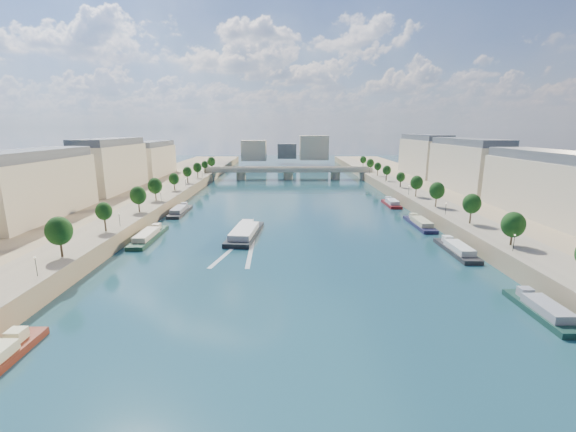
{
  "coord_description": "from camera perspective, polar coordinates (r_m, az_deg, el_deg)",
  "views": [
    {
      "loc": [
        -2.84,
        -43.15,
        34.26
      ],
      "look_at": [
        -1.53,
        83.82,
        5.0
      ],
      "focal_mm": 24.0,
      "sensor_mm": 36.0,
      "label": 1
    }
  ],
  "objects": [
    {
      "name": "pave_left",
      "position": [
        155.82,
        -20.93,
        1.31
      ],
      "size": [
        14.0,
        520.0,
        0.1
      ],
      "primitive_type": "cube",
      "color": "gray",
      "rests_on": "quay_left"
    },
    {
      "name": "quay_left",
      "position": [
        162.13,
        -25.83,
        0.37
      ],
      "size": [
        44.0,
        520.0,
        5.0
      ],
      "primitive_type": "cube",
      "color": "#9E8460",
      "rests_on": "ground"
    },
    {
      "name": "buildings_right",
      "position": [
        179.18,
        28.92,
        5.66
      ],
      "size": [
        16.0,
        226.0,
        23.2
      ],
      "color": "#C3B996",
      "rests_on": "ground"
    },
    {
      "name": "tour_barge",
      "position": [
        124.9,
        -6.41,
        -2.53
      ],
      "size": [
        10.78,
        28.58,
        3.79
      ],
      "rotation": [
        0.0,
        0.0,
        -0.1
      ],
      "color": "black",
      "rests_on": "ground"
    },
    {
      "name": "buildings_left",
      "position": [
        176.47,
        -28.49,
        5.62
      ],
      "size": [
        16.0,
        226.0,
        23.2
      ],
      "color": "#C3B996",
      "rests_on": "ground"
    },
    {
      "name": "moored_barges_right",
      "position": [
        114.06,
        24.63,
        -5.29
      ],
      "size": [
        5.0,
        159.12,
        3.6
      ],
      "color": "black",
      "rests_on": "ground"
    },
    {
      "name": "ground",
      "position": [
        147.23,
        0.53,
        -0.48
      ],
      "size": [
        700.0,
        700.0,
        0.0
      ],
      "primitive_type": "plane",
      "color": "#0B2C33",
      "rests_on": "ground"
    },
    {
      "name": "moored_barges_left",
      "position": [
        101.98,
        -25.51,
        -7.48
      ],
      "size": [
        5.0,
        153.85,
        3.6
      ],
      "color": "#1D2240",
      "rests_on": "ground"
    },
    {
      "name": "lamps_right",
      "position": [
        160.35,
        19.63,
        2.71
      ],
      "size": [
        0.36,
        200.36,
        4.28
      ],
      "color": "black",
      "rests_on": "ground"
    },
    {
      "name": "lamps_left",
      "position": [
        144.56,
        -20.68,
        1.58
      ],
      "size": [
        0.36,
        200.36,
        4.28
      ],
      "color": "black",
      "rests_on": "ground"
    },
    {
      "name": "quay_right",
      "position": [
        164.63,
        26.46,
        0.48
      ],
      "size": [
        44.0,
        520.0,
        5.0
      ],
      "primitive_type": "cube",
      "color": "#9E8460",
      "rests_on": "ground"
    },
    {
      "name": "wake",
      "position": [
        109.41,
        -7.25,
        -5.37
      ],
      "size": [
        10.74,
        26.02,
        0.04
      ],
      "color": "silver",
      "rests_on": "ground"
    },
    {
      "name": "trees_left",
      "position": [
        156.07,
        -20.15,
        3.41
      ],
      "size": [
        4.8,
        268.8,
        8.26
      ],
      "color": "#382B1E",
      "rests_on": "ground"
    },
    {
      "name": "trees_right",
      "position": [
        165.43,
        19.93,
        3.93
      ],
      "size": [
        4.8,
        268.8,
        8.26
      ],
      "color": "#382B1E",
      "rests_on": "ground"
    },
    {
      "name": "bridge",
      "position": [
        261.92,
        0.03,
        6.58
      ],
      "size": [
        112.0,
        12.0,
        8.15
      ],
      "color": "#C1B79E",
      "rests_on": "ground"
    },
    {
      "name": "skyline",
      "position": [
        363.26,
        0.37,
        9.88
      ],
      "size": [
        79.0,
        42.0,
        22.0
      ],
      "color": "#C3B996",
      "rests_on": "ground"
    },
    {
      "name": "pave_right",
      "position": [
        157.88,
        21.7,
        1.39
      ],
      "size": [
        14.0,
        520.0,
        0.1
      ],
      "primitive_type": "cube",
      "color": "gray",
      "rests_on": "quay_right"
    }
  ]
}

